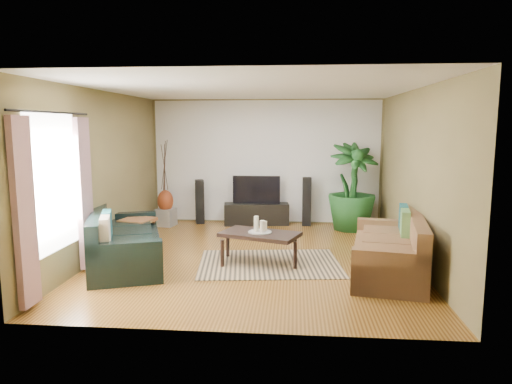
# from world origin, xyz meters

# --- Properties ---
(floor) EXTENTS (5.50, 5.50, 0.00)m
(floor) POSITION_xyz_m (0.00, 0.00, 0.00)
(floor) COLOR #946126
(floor) RESTS_ON ground
(ceiling) EXTENTS (5.50, 5.50, 0.00)m
(ceiling) POSITION_xyz_m (0.00, 0.00, 2.70)
(ceiling) COLOR white
(ceiling) RESTS_ON ground
(wall_back) EXTENTS (5.00, 0.00, 5.00)m
(wall_back) POSITION_xyz_m (0.00, 2.75, 1.35)
(wall_back) COLOR olive
(wall_back) RESTS_ON ground
(wall_front) EXTENTS (5.00, 0.00, 5.00)m
(wall_front) POSITION_xyz_m (0.00, -2.75, 1.35)
(wall_front) COLOR olive
(wall_front) RESTS_ON ground
(wall_left) EXTENTS (0.00, 5.50, 5.50)m
(wall_left) POSITION_xyz_m (-2.50, 0.00, 1.35)
(wall_left) COLOR olive
(wall_left) RESTS_ON ground
(wall_right) EXTENTS (0.00, 5.50, 5.50)m
(wall_right) POSITION_xyz_m (2.50, 0.00, 1.35)
(wall_right) COLOR olive
(wall_right) RESTS_ON ground
(backwall_panel) EXTENTS (4.90, 0.00, 4.90)m
(backwall_panel) POSITION_xyz_m (0.00, 2.74, 1.35)
(backwall_panel) COLOR white
(backwall_panel) RESTS_ON ground
(window_pane) EXTENTS (0.00, 1.80, 1.80)m
(window_pane) POSITION_xyz_m (-2.48, -1.60, 1.40)
(window_pane) COLOR white
(window_pane) RESTS_ON ground
(curtain_near) EXTENTS (0.08, 0.35, 2.20)m
(curtain_near) POSITION_xyz_m (-2.43, -2.35, 1.15)
(curtain_near) COLOR gray
(curtain_near) RESTS_ON ground
(curtain_far) EXTENTS (0.08, 0.35, 2.20)m
(curtain_far) POSITION_xyz_m (-2.43, -0.85, 1.15)
(curtain_far) COLOR gray
(curtain_far) RESTS_ON ground
(curtain_rod) EXTENTS (0.03, 1.90, 0.03)m
(curtain_rod) POSITION_xyz_m (-2.43, -1.60, 2.30)
(curtain_rod) COLOR black
(curtain_rod) RESTS_ON ground
(sofa_left) EXTENTS (1.71, 2.51, 0.85)m
(sofa_left) POSITION_xyz_m (-1.97, -0.46, 0.42)
(sofa_left) COLOR black
(sofa_left) RESTS_ON floor
(sofa_right) EXTENTS (1.29, 2.24, 0.85)m
(sofa_right) POSITION_xyz_m (2.00, -0.64, 0.42)
(sofa_right) COLOR brown
(sofa_right) RESTS_ON floor
(area_rug) EXTENTS (2.33, 1.78, 0.01)m
(area_rug) POSITION_xyz_m (0.26, -0.34, 0.01)
(area_rug) COLOR tan
(area_rug) RESTS_ON floor
(coffee_table) EXTENTS (1.33, 1.01, 0.48)m
(coffee_table) POSITION_xyz_m (0.10, -0.28, 0.24)
(coffee_table) COLOR black
(coffee_table) RESTS_ON floor
(candle_tray) EXTENTS (0.37, 0.37, 0.02)m
(candle_tray) POSITION_xyz_m (0.10, -0.28, 0.49)
(candle_tray) COLOR gray
(candle_tray) RESTS_ON coffee_table
(candle_tall) EXTENTS (0.08, 0.08, 0.24)m
(candle_tall) POSITION_xyz_m (0.04, -0.25, 0.62)
(candle_tall) COLOR beige
(candle_tall) RESTS_ON candle_tray
(candle_mid) EXTENTS (0.08, 0.08, 0.18)m
(candle_mid) POSITION_xyz_m (0.14, -0.32, 0.59)
(candle_mid) COLOR white
(candle_mid) RESTS_ON candle_tray
(candle_short) EXTENTS (0.08, 0.08, 0.15)m
(candle_short) POSITION_xyz_m (0.17, -0.22, 0.58)
(candle_short) COLOR #EFE1C9
(candle_short) RESTS_ON candle_tray
(tv_stand) EXTENTS (1.43, 0.59, 0.46)m
(tv_stand) POSITION_xyz_m (-0.19, 2.50, 0.23)
(tv_stand) COLOR black
(tv_stand) RESTS_ON floor
(television) EXTENTS (1.02, 0.06, 0.60)m
(television) POSITION_xyz_m (-0.19, 2.50, 0.76)
(television) COLOR black
(television) RESTS_ON tv_stand
(speaker_left) EXTENTS (0.23, 0.24, 0.97)m
(speaker_left) POSITION_xyz_m (-1.44, 2.50, 0.48)
(speaker_left) COLOR black
(speaker_left) RESTS_ON floor
(speaker_right) EXTENTS (0.19, 0.21, 1.04)m
(speaker_right) POSITION_xyz_m (0.89, 2.50, 0.52)
(speaker_right) COLOR black
(speaker_right) RESTS_ON floor
(potted_plant) EXTENTS (1.30, 1.30, 1.79)m
(potted_plant) POSITION_xyz_m (1.80, 2.18, 0.89)
(potted_plant) COLOR #164419
(potted_plant) RESTS_ON floor
(plant_pot) EXTENTS (0.33, 0.33, 0.26)m
(plant_pot) POSITION_xyz_m (1.80, 2.18, 0.13)
(plant_pot) COLOR black
(plant_pot) RESTS_ON floor
(pedestal) EXTENTS (0.43, 0.43, 0.37)m
(pedestal) POSITION_xyz_m (-2.12, 2.21, 0.18)
(pedestal) COLOR gray
(pedestal) RESTS_ON floor
(vase) EXTENTS (0.34, 0.34, 0.47)m
(vase) POSITION_xyz_m (-2.12, 2.21, 0.54)
(vase) COLOR maroon
(vase) RESTS_ON pedestal
(side_table) EXTENTS (0.61, 0.61, 0.54)m
(side_table) POSITION_xyz_m (-2.07, 0.32, 0.27)
(side_table) COLOR brown
(side_table) RESTS_ON floor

